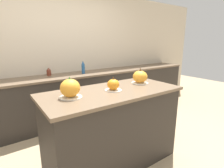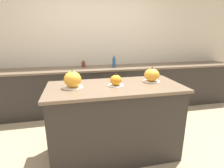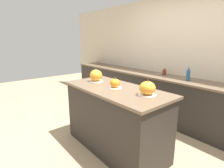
{
  "view_description": "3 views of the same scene",
  "coord_description": "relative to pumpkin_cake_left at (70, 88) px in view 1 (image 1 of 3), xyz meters",
  "views": [
    {
      "loc": [
        -1.12,
        -1.6,
        1.51
      ],
      "look_at": [
        0.02,
        0.04,
        1.02
      ],
      "focal_mm": 28.0,
      "sensor_mm": 36.0,
      "label": 1
    },
    {
      "loc": [
        -0.48,
        -1.97,
        1.56
      ],
      "look_at": [
        -0.04,
        -0.02,
        0.98
      ],
      "focal_mm": 28.0,
      "sensor_mm": 36.0,
      "label": 2
    },
    {
      "loc": [
        1.8,
        -1.55,
        1.6
      ],
      "look_at": [
        -0.05,
        -0.01,
        1.0
      ],
      "focal_mm": 28.0,
      "sensor_mm": 36.0,
      "label": 3
    }
  ],
  "objects": [
    {
      "name": "bottle_short",
      "position": [
        0.22,
        1.59,
        -0.08
      ],
      "size": [
        0.08,
        0.08,
        0.14
      ],
      "color": "maroon",
      "rests_on": "back_counter"
    },
    {
      "name": "back_counter",
      "position": [
        0.5,
        1.44,
        -0.59
      ],
      "size": [
        6.0,
        0.6,
        0.9
      ],
      "color": "#2D2823",
      "rests_on": "ground_plane"
    },
    {
      "name": "pumpkin_cake_right",
      "position": [
        1.01,
        0.05,
        -0.01
      ],
      "size": [
        0.23,
        0.23,
        0.21
      ],
      "color": "silver",
      "rests_on": "kitchen_island"
    },
    {
      "name": "kitchen_island",
      "position": [
        0.5,
        -0.02,
        -0.57
      ],
      "size": [
        1.64,
        0.75,
        0.95
      ],
      "color": "#2D2823",
      "rests_on": "ground_plane"
    },
    {
      "name": "wall_back",
      "position": [
        0.5,
        1.77,
        0.2
      ],
      "size": [
        8.0,
        0.06,
        2.5
      ],
      "color": "beige",
      "rests_on": "ground_plane"
    },
    {
      "name": "pumpkin_cake_center",
      "position": [
        0.51,
        -0.03,
        -0.03
      ],
      "size": [
        0.19,
        0.19,
        0.17
      ],
      "color": "silver",
      "rests_on": "kitchen_island"
    },
    {
      "name": "ground_plane",
      "position": [
        0.5,
        -0.02,
        -1.05
      ],
      "size": [
        12.0,
        12.0,
        0.0
      ],
      "primitive_type": "plane",
      "color": "tan"
    },
    {
      "name": "pumpkin_cake_left",
      "position": [
        0.0,
        0.0,
        0.0
      ],
      "size": [
        0.23,
        0.23,
        0.22
      ],
      "color": "silver",
      "rests_on": "kitchen_island"
    },
    {
      "name": "bottle_tall",
      "position": [
        0.82,
        1.41,
        -0.02
      ],
      "size": [
        0.06,
        0.06,
        0.25
      ],
      "color": "#235184",
      "rests_on": "back_counter"
    }
  ]
}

